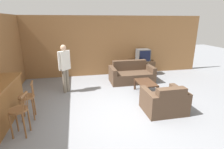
# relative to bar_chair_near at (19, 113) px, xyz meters

# --- Properties ---
(ground_plane) EXTENTS (24.00, 24.00, 0.00)m
(ground_plane) POSITION_rel_bar_chair_near_xyz_m (2.36, 0.39, -0.53)
(ground_plane) COLOR gray
(wall_back) EXTENTS (9.40, 0.08, 2.60)m
(wall_back) POSITION_rel_bar_chair_near_xyz_m (2.36, 4.07, 0.77)
(wall_back) COLOR olive
(wall_back) RESTS_ON ground_plane
(bar_chair_near) EXTENTS (0.43, 0.43, 0.96)m
(bar_chair_near) POSITION_rel_bar_chair_near_xyz_m (0.00, 0.00, 0.00)
(bar_chair_near) COLOR brown
(bar_chair_near) RESTS_ON ground_plane
(bar_chair_mid) EXTENTS (0.42, 0.42, 0.96)m
(bar_chair_mid) POSITION_rel_bar_chair_near_xyz_m (0.00, 0.68, 0.00)
(bar_chair_mid) COLOR brown
(bar_chair_mid) RESTS_ON ground_plane
(couch_far) EXTENTS (1.73, 0.92, 0.82)m
(couch_far) POSITION_rel_bar_chair_near_xyz_m (3.39, 2.86, -0.24)
(couch_far) COLOR #4C3828
(couch_far) RESTS_ON ground_plane
(armchair_near) EXTENTS (1.07, 0.87, 0.80)m
(armchair_near) POSITION_rel_bar_chair_near_xyz_m (3.50, 0.30, -0.24)
(armchair_near) COLOR #4C3828
(armchair_near) RESTS_ON ground_plane
(coffee_table) EXTENTS (0.55, 0.89, 0.41)m
(coffee_table) POSITION_rel_bar_chair_near_xyz_m (3.49, 1.59, -0.18)
(coffee_table) COLOR #472D1E
(coffee_table) RESTS_ON ground_plane
(tv_unit) EXTENTS (1.02, 0.52, 0.66)m
(tv_unit) POSITION_rel_bar_chair_near_xyz_m (4.18, 3.67, -0.20)
(tv_unit) COLOR #513823
(tv_unit) RESTS_ON ground_plane
(tv) EXTENTS (0.55, 0.47, 0.52)m
(tv) POSITION_rel_bar_chair_near_xyz_m (4.18, 3.66, 0.39)
(tv) COLOR #4C4C4C
(tv) RESTS_ON tv_unit
(person_by_window) EXTENTS (0.38, 0.38, 1.64)m
(person_by_window) POSITION_rel_bar_chair_near_xyz_m (0.85, 2.27, 0.41)
(person_by_window) COLOR #756B5B
(person_by_window) RESTS_ON ground_plane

